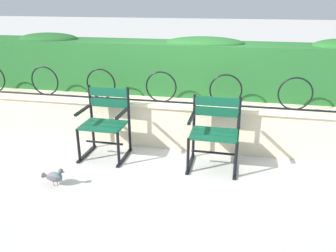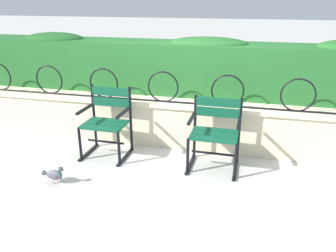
# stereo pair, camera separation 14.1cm
# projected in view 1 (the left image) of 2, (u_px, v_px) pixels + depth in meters

# --- Properties ---
(ground_plane) EXTENTS (60.00, 60.00, 0.00)m
(ground_plane) POSITION_uv_depth(u_px,v_px,m) (166.00, 172.00, 3.99)
(ground_plane) COLOR #B7B5AF
(stone_wall) EXTENTS (6.97, 0.41, 0.64)m
(stone_wall) POSITION_uv_depth(u_px,v_px,m) (178.00, 123.00, 4.61)
(stone_wall) COLOR beige
(stone_wall) RESTS_ON ground
(iron_arch_fence) EXTENTS (6.43, 0.02, 0.42)m
(iron_arch_fence) POSITION_uv_depth(u_px,v_px,m) (163.00, 89.00, 4.39)
(iron_arch_fence) COLOR black
(iron_arch_fence) RESTS_ON stone_wall
(hedge_row) EXTENTS (6.83, 0.68, 0.82)m
(hedge_row) POSITION_uv_depth(u_px,v_px,m) (186.00, 65.00, 4.82)
(hedge_row) COLOR #236028
(hedge_row) RESTS_ON stone_wall
(park_chair_left) EXTENTS (0.58, 0.53, 0.89)m
(park_chair_left) POSITION_uv_depth(u_px,v_px,m) (105.00, 121.00, 4.27)
(park_chair_left) COLOR #0F4C33
(park_chair_left) RESTS_ON ground
(park_chair_right) EXTENTS (0.60, 0.53, 0.84)m
(park_chair_right) POSITION_uv_depth(u_px,v_px,m) (215.00, 130.00, 4.00)
(park_chair_right) COLOR #0F4C33
(park_chair_right) RESTS_ON ground
(pigeon_near_chairs) EXTENTS (0.29, 0.12, 0.22)m
(pigeon_near_chairs) POSITION_uv_depth(u_px,v_px,m) (54.00, 176.00, 3.66)
(pigeon_near_chairs) COLOR #5B5B66
(pigeon_near_chairs) RESTS_ON ground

